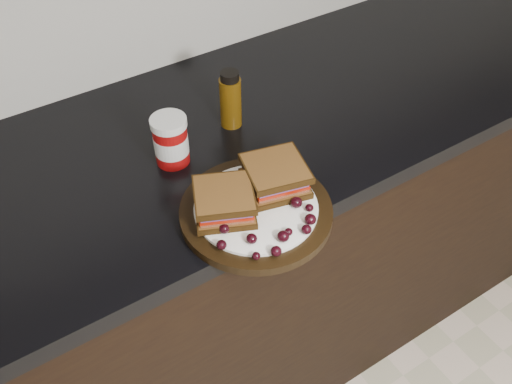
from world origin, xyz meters
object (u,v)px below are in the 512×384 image
at_px(plate, 256,212).
at_px(condiment_jar, 171,141).
at_px(sandwich_left, 224,202).
at_px(oil_bottle, 230,99).

distance_m(plate, condiment_jar, 0.23).
xyz_separation_m(sandwich_left, oil_bottle, (0.16, 0.24, 0.02)).
height_order(sandwich_left, condiment_jar, condiment_jar).
bearing_deg(sandwich_left, condiment_jar, 115.64).
relative_size(plate, condiment_jar, 2.66).
bearing_deg(plate, oil_bottle, 68.49).
bearing_deg(sandwich_left, plate, 4.18).
bearing_deg(condiment_jar, plate, -74.72).
height_order(plate, condiment_jar, condiment_jar).
bearing_deg(oil_bottle, plate, -111.51).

